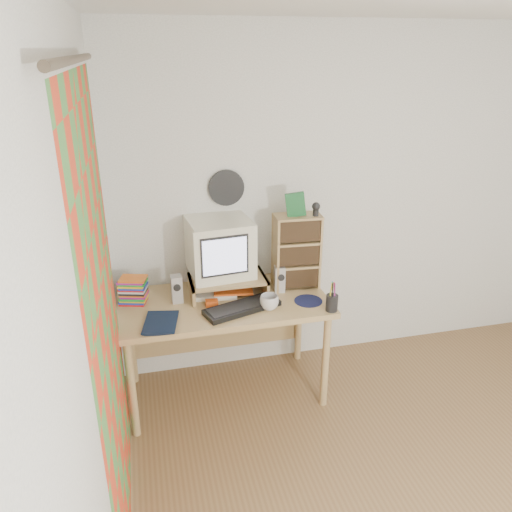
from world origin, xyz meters
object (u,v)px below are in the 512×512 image
keyboard (242,308)px  mug (269,302)px  desk (222,314)px  dvd_stack (133,287)px  cd_rack (297,252)px  crt_monitor (221,249)px  diary (144,321)px

keyboard → mug: mug is taller
desk → dvd_stack: size_ratio=5.86×
desk → dvd_stack: (-0.58, 0.05, 0.25)m
desk → cd_rack: (0.54, 0.03, 0.40)m
keyboard → dvd_stack: dvd_stack is taller
mug → crt_monitor: bearing=127.2°
desk → cd_rack: bearing=3.7°
diary → cd_rack: bearing=26.5°
diary → dvd_stack: bearing=111.2°
desk → keyboard: keyboard is taller
cd_rack → diary: 1.13m
desk → mug: 0.41m
desk → mug: (0.27, -0.25, 0.18)m
keyboard → diary: size_ratio=2.06×
cd_rack → mug: (-0.27, -0.28, -0.22)m
desk → diary: diary is taller
desk → keyboard: bearing=-66.4°
keyboard → cd_rack: 0.57m
desk → mug: bearing=-42.5°
diary → mug: bearing=12.0°
desk → diary: size_ratio=5.75×
keyboard → diary: 0.62m
keyboard → cd_rack: (0.44, 0.25, 0.25)m
desk → cd_rack: 0.67m
dvd_stack → diary: (0.06, -0.31, -0.10)m
crt_monitor → mug: crt_monitor is taller
keyboard → cd_rack: cd_rack is taller
dvd_stack → diary: dvd_stack is taller
dvd_stack → mug: bearing=-2.8°
mug → diary: size_ratio=0.50×
dvd_stack → mug: (0.85, -0.29, -0.07)m
crt_monitor → diary: 0.71m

